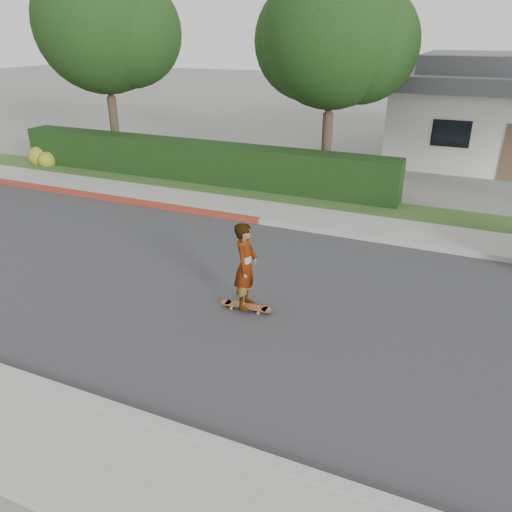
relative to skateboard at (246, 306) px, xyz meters
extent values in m
plane|color=slate|center=(-2.71, 0.58, -0.10)|extent=(120.00, 120.00, 0.00)
cube|color=#2D2D30|center=(-2.71, 0.58, -0.09)|extent=(60.00, 8.00, 0.01)
cube|color=#9E9E99|center=(-2.71, -3.52, -0.02)|extent=(60.00, 0.20, 0.15)
cube|color=#9E9E99|center=(-2.71, 4.68, -0.02)|extent=(60.00, 0.20, 0.15)
cube|color=maroon|center=(-7.71, 4.68, -0.02)|extent=(12.00, 0.21, 0.15)
cube|color=gray|center=(-2.71, 5.58, -0.04)|extent=(60.00, 1.60, 0.12)
cube|color=#2D4C1E|center=(-2.71, 7.18, -0.05)|extent=(60.00, 1.60, 0.10)
cube|color=black|center=(-5.71, 7.78, 0.65)|extent=(15.00, 1.00, 1.50)
sphere|color=#2D4C19|center=(-12.91, 7.38, 0.25)|extent=(0.90, 0.90, 0.90)
sphere|color=#2D4C19|center=(-12.31, 7.18, 0.20)|extent=(0.70, 0.70, 0.70)
cylinder|color=#33261C|center=(-10.21, 9.08, 1.25)|extent=(0.36, 0.36, 2.70)
cylinder|color=#33261C|center=(-10.21, 9.08, 3.28)|extent=(0.24, 0.24, 2.25)
sphere|color=black|center=(-10.21, 9.08, 5.30)|extent=(5.20, 5.20, 5.20)
sphere|color=black|center=(-11.01, 9.48, 5.10)|extent=(4.42, 4.42, 4.42)
sphere|color=black|center=(-9.31, 9.38, 5.00)|extent=(4.16, 4.16, 4.16)
cylinder|color=#33261C|center=(-1.21, 9.58, 1.16)|extent=(0.36, 0.36, 2.52)
cylinder|color=#33261C|center=(-1.21, 9.58, 3.05)|extent=(0.24, 0.24, 2.10)
sphere|color=black|center=(-1.21, 9.58, 4.94)|extent=(4.80, 4.80, 4.80)
sphere|color=black|center=(-2.01, 9.98, 4.74)|extent=(4.08, 4.08, 4.08)
sphere|color=black|center=(-0.31, 9.88, 4.64)|extent=(3.84, 3.84, 3.84)
cube|color=black|center=(2.79, 12.56, 1.50)|extent=(1.40, 0.06, 1.00)
cylinder|color=#AF7630|center=(-0.28, -0.10, -0.06)|extent=(0.06, 0.04, 0.06)
cylinder|color=#AF7630|center=(-0.30, 0.06, -0.06)|extent=(0.06, 0.04, 0.06)
cylinder|color=#AF7630|center=(0.30, -0.06, -0.06)|extent=(0.06, 0.04, 0.06)
cylinder|color=#AF7630|center=(0.28, 0.10, -0.06)|extent=(0.06, 0.04, 0.06)
cube|color=silver|center=(-0.29, -0.02, -0.02)|extent=(0.06, 0.18, 0.02)
cube|color=silver|center=(0.29, 0.02, -0.02)|extent=(0.06, 0.18, 0.02)
cube|color=brown|center=(0.00, 0.00, 0.01)|extent=(0.88, 0.27, 0.02)
cylinder|color=brown|center=(-0.43, -0.03, 0.01)|extent=(0.23, 0.23, 0.02)
cylinder|color=brown|center=(0.43, 0.03, 0.01)|extent=(0.23, 0.23, 0.02)
imported|color=white|center=(0.00, 0.00, 0.90)|extent=(0.51, 0.70, 1.77)
camera|label=1|loc=(3.69, -7.93, 5.08)|focal=35.00mm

